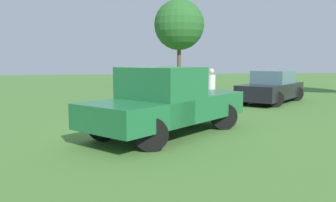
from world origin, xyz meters
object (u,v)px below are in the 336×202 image
object	(u,v)px
pickup_truck	(165,101)
tree_far_center	(179,25)
person_bystander	(211,86)
sedan_near	(272,88)

from	to	relation	value
pickup_truck	tree_far_center	xyz separation A→B (m)	(-3.72, -17.47, 3.72)
pickup_truck	person_bystander	world-z (taller)	pickup_truck
sedan_near	tree_far_center	size ratio (longest dim) A/B	0.66
person_bystander	tree_far_center	distance (m)	13.28
pickup_truck	sedan_near	distance (m)	8.73
pickup_truck	person_bystander	xyz separation A→B (m)	(-2.63, -4.77, -0.00)
person_bystander	tree_far_center	size ratio (longest dim) A/B	0.25
sedan_near	tree_far_center	xyz separation A→B (m)	(2.28, -11.14, 3.95)
sedan_near	person_bystander	size ratio (longest dim) A/B	2.65
pickup_truck	sedan_near	size ratio (longest dim) A/B	1.12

